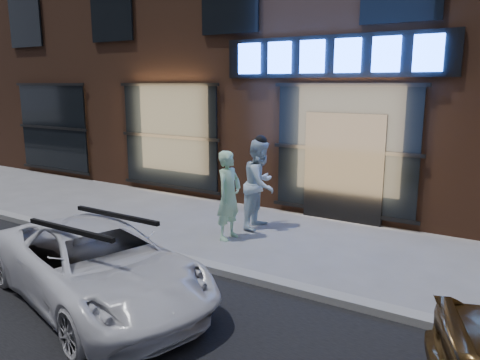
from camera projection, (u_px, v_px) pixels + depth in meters
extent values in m
plane|color=slate|center=(253.00, 281.00, 7.29)|extent=(90.00, 90.00, 0.00)
cube|color=gray|center=(253.00, 278.00, 7.28)|extent=(60.00, 0.25, 0.12)
cube|color=#54301E|center=(401.00, 11.00, 12.92)|extent=(30.00, 8.00, 10.00)
cube|color=black|center=(331.00, 56.00, 10.05)|extent=(5.20, 0.06, 0.90)
cube|color=black|center=(343.00, 168.00, 10.30)|extent=(1.80, 0.10, 2.40)
cube|color=#FFBF72|center=(54.00, 127.00, 15.46)|extent=(3.00, 0.04, 2.60)
cube|color=black|center=(53.00, 128.00, 15.43)|extent=(3.20, 0.06, 2.80)
cube|color=#FFBF72|center=(170.00, 136.00, 12.87)|extent=(3.00, 0.04, 2.60)
cube|color=black|center=(169.00, 136.00, 12.83)|extent=(3.20, 0.06, 2.80)
cube|color=#FFBF72|center=(345.00, 150.00, 10.27)|extent=(3.00, 0.04, 2.60)
cube|color=black|center=(344.00, 150.00, 10.24)|extent=(3.20, 0.06, 2.80)
cube|color=black|center=(25.00, 22.00, 15.26)|extent=(1.60, 0.06, 1.60)
cube|color=black|center=(111.00, 12.00, 13.18)|extent=(1.60, 0.06, 1.60)
cube|color=#2659FF|center=(250.00, 59.00, 11.03)|extent=(0.55, 0.12, 0.70)
cube|color=#2659FF|center=(280.00, 58.00, 10.61)|extent=(0.55, 0.12, 0.70)
cube|color=#2659FF|center=(312.00, 57.00, 10.20)|extent=(0.55, 0.12, 0.70)
cube|color=#2659FF|center=(348.00, 56.00, 9.78)|extent=(0.55, 0.12, 0.70)
cube|color=#2659FF|center=(386.00, 54.00, 9.37)|extent=(0.55, 0.12, 0.70)
cube|color=#2659FF|center=(428.00, 53.00, 8.95)|extent=(0.55, 0.12, 0.70)
imported|color=#AEE4BC|center=(229.00, 195.00, 9.15)|extent=(0.44, 0.65, 1.76)
imported|color=silver|center=(260.00, 184.00, 9.86)|extent=(0.80, 0.98, 1.89)
imported|color=white|center=(97.00, 264.00, 6.51)|extent=(4.37, 2.87, 1.12)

